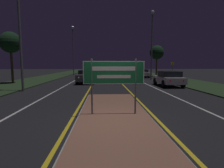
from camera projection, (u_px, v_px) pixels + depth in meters
ground_plane at (115, 120)px, 6.50m from camera, size 160.00×160.00×0.00m
median_island at (114, 115)px, 7.03m from camera, size 2.85×9.52×0.10m
verge_left at (42, 79)px, 25.90m from camera, size 5.00×100.00×0.08m
verge_right at (168, 78)px, 26.81m from camera, size 5.00×100.00×0.08m
centre_line_yellow_left at (97, 76)px, 31.25m from camera, size 0.12×70.00×0.01m
centre_line_yellow_right at (115, 76)px, 31.40m from camera, size 0.12×70.00×0.01m
lane_line_white_left at (82, 76)px, 31.12m from camera, size 0.12×70.00×0.01m
lane_line_white_right at (129, 76)px, 31.53m from camera, size 0.12×70.00×0.01m
edge_line_white_left at (65, 76)px, 30.98m from camera, size 0.10×70.00×0.01m
edge_line_white_right at (145, 76)px, 31.67m from camera, size 0.10×70.00×0.01m
highway_sign at (114, 75)px, 6.84m from camera, size 2.40×0.07×2.21m
streetlight_left_near at (19, 18)px, 13.04m from camera, size 0.52×0.52×8.58m
streetlight_left_far at (73, 44)px, 35.20m from camera, size 0.52×0.52×9.80m
streetlight_right_near at (152, 39)px, 23.84m from camera, size 0.45×0.45×9.35m
car_receding_0 at (168, 78)px, 16.86m from camera, size 2.00×4.17×1.46m
car_receding_1 at (142, 73)px, 28.63m from camera, size 1.94×4.09×1.32m
car_approaching_0 at (87, 76)px, 19.88m from camera, size 2.03×4.66×1.46m
car_approaching_1 at (91, 73)px, 28.26m from camera, size 1.93×4.41×1.44m
warning_sign at (172, 68)px, 25.00m from camera, size 0.60×0.06×2.48m
roadside_palm_left at (10, 43)px, 18.56m from camera, size 2.23×2.23×5.48m
roadside_palm_right at (157, 53)px, 29.51m from camera, size 2.37×2.37×5.27m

